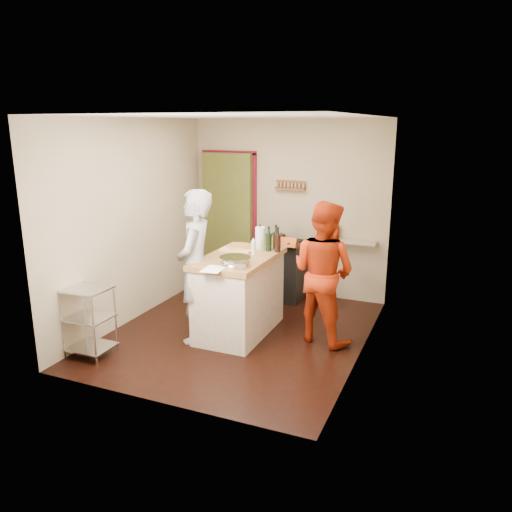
{
  "coord_description": "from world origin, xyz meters",
  "views": [
    {
      "loc": [
        2.43,
        -5.23,
        2.51
      ],
      "look_at": [
        0.22,
        0.0,
        1.01
      ],
      "focal_mm": 35.0,
      "sensor_mm": 36.0,
      "label": 1
    }
  ],
  "objects_px": {
    "stove": "(283,269)",
    "island": "(240,293)",
    "wire_shelving": "(89,318)",
    "person_red": "(323,272)",
    "person_stripe": "(195,267)"
  },
  "relations": [
    {
      "from": "wire_shelving",
      "to": "stove",
      "type": "bearing_deg",
      "value": 63.15
    },
    {
      "from": "person_stripe",
      "to": "person_red",
      "type": "xyz_separation_m",
      "value": [
        1.38,
        0.57,
        -0.06
      ]
    },
    {
      "from": "wire_shelving",
      "to": "island",
      "type": "bearing_deg",
      "value": 44.17
    },
    {
      "from": "person_red",
      "to": "island",
      "type": "bearing_deg",
      "value": 30.11
    },
    {
      "from": "island",
      "to": "person_red",
      "type": "bearing_deg",
      "value": 10.83
    },
    {
      "from": "wire_shelving",
      "to": "person_stripe",
      "type": "height_order",
      "value": "person_stripe"
    },
    {
      "from": "wire_shelving",
      "to": "island",
      "type": "distance_m",
      "value": 1.77
    },
    {
      "from": "island",
      "to": "person_red",
      "type": "distance_m",
      "value": 1.06
    },
    {
      "from": "stove",
      "to": "island",
      "type": "height_order",
      "value": "island"
    },
    {
      "from": "stove",
      "to": "wire_shelving",
      "type": "height_order",
      "value": "stove"
    },
    {
      "from": "wire_shelving",
      "to": "island",
      "type": "xyz_separation_m",
      "value": [
        1.27,
        1.23,
        0.08
      ]
    },
    {
      "from": "stove",
      "to": "person_red",
      "type": "xyz_separation_m",
      "value": [
        0.93,
        -1.2,
        0.39
      ]
    },
    {
      "from": "wire_shelving",
      "to": "person_stripe",
      "type": "relative_size",
      "value": 0.44
    },
    {
      "from": "wire_shelving",
      "to": "person_red",
      "type": "height_order",
      "value": "person_red"
    },
    {
      "from": "wire_shelving",
      "to": "island",
      "type": "height_order",
      "value": "island"
    }
  ]
}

